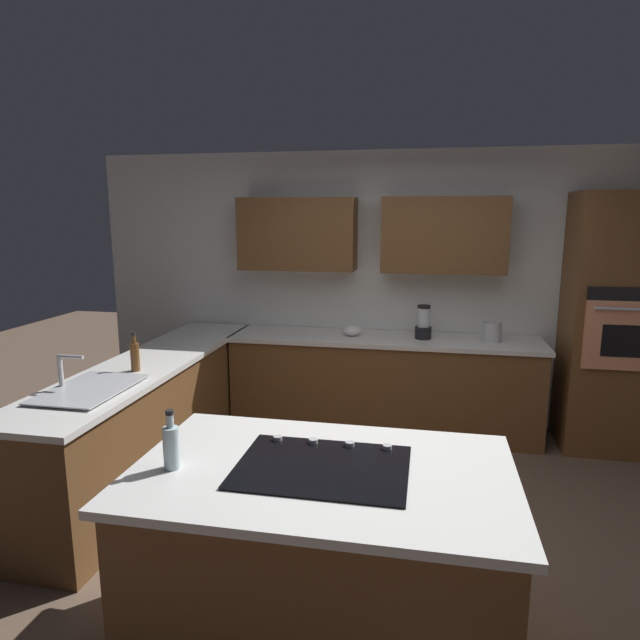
{
  "coord_description": "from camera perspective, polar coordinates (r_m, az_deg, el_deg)",
  "views": [
    {
      "loc": [
        -0.28,
        3.23,
        2.01
      ],
      "look_at": [
        0.6,
        -1.2,
        1.14
      ],
      "focal_mm": 30.84,
      "sensor_mm": 36.0,
      "label": 1
    }
  ],
  "objects": [
    {
      "name": "countertop_back",
      "position": [
        5.09,
        6.67,
        -2.0
      ],
      "size": [
        2.84,
        0.64,
        0.04
      ],
      "primitive_type": "cube",
      "color": "silver",
      "rests_on": "lower_cabinets_back"
    },
    {
      "name": "wall_back",
      "position": [
        5.32,
        7.44,
        4.54
      ],
      "size": [
        6.0,
        0.44,
        2.6
      ],
      "color": "silver",
      "rests_on": "ground"
    },
    {
      "name": "oil_bottle",
      "position": [
        2.57,
        -15.19,
        -12.46
      ],
      "size": [
        0.07,
        0.07,
        0.27
      ],
      "color": "silver",
      "rests_on": "island_top"
    },
    {
      "name": "wall_oven",
      "position": [
        5.27,
        28.38,
        -0.38
      ],
      "size": [
        0.8,
        0.66,
        2.2
      ],
      "color": "brown",
      "rests_on": "ground"
    },
    {
      "name": "sink_unit",
      "position": [
        3.83,
        -22.89,
        -6.53
      ],
      "size": [
        0.46,
        0.7,
        0.23
      ],
      "color": "#515456",
      "rests_on": "countertop_side"
    },
    {
      "name": "lower_cabinets_side",
      "position": [
        4.6,
        -16.97,
        -9.68
      ],
      "size": [
        0.6,
        2.9,
        0.86
      ],
      "primitive_type": "cube",
      "color": "brown",
      "rests_on": "ground"
    },
    {
      "name": "dish_soap_bottle",
      "position": [
        4.17,
        -18.65,
        -3.52
      ],
      "size": [
        0.06,
        0.06,
        0.28
      ],
      "color": "brown",
      "rests_on": "countertop_side"
    },
    {
      "name": "blender",
      "position": [
        5.06,
        10.68,
        -0.44
      ],
      "size": [
        0.15,
        0.15,
        0.31
      ],
      "color": "black",
      "rests_on": "countertop_back"
    },
    {
      "name": "island_top",
      "position": [
        2.54,
        0.26,
        -15.53
      ],
      "size": [
        1.69,
        1.07,
        0.04
      ],
      "primitive_type": "cube",
      "color": "silver",
      "rests_on": "island_base"
    },
    {
      "name": "mixing_bowl",
      "position": [
        5.12,
        3.35,
        -1.08
      ],
      "size": [
        0.18,
        0.18,
        0.1
      ],
      "primitive_type": "ellipsoid",
      "color": "white",
      "rests_on": "countertop_back"
    },
    {
      "name": "ground_plane",
      "position": [
        3.81,
        5.71,
        -20.98
      ],
      "size": [
        14.0,
        14.0,
        0.0
      ],
      "primitive_type": "plane",
      "color": "brown"
    },
    {
      "name": "cooktop",
      "position": [
        2.53,
        0.28,
        -14.92
      ],
      "size": [
        0.76,
        0.56,
        0.03
      ],
      "color": "black",
      "rests_on": "island_top"
    },
    {
      "name": "lower_cabinets_back",
      "position": [
        5.21,
        6.56,
        -6.83
      ],
      "size": [
        2.8,
        0.6,
        0.86
      ],
      "primitive_type": "cube",
      "color": "brown",
      "rests_on": "ground"
    },
    {
      "name": "kettle",
      "position": [
        5.1,
        17.42,
        -1.17
      ],
      "size": [
        0.16,
        0.16,
        0.18
      ],
      "primitive_type": "cylinder",
      "color": "#B7BABF",
      "rests_on": "countertop_back"
    },
    {
      "name": "countertop_side",
      "position": [
        4.47,
        -17.29,
        -4.26
      ],
      "size": [
        0.64,
        2.94,
        0.04
      ],
      "primitive_type": "cube",
      "color": "silver",
      "rests_on": "lower_cabinets_side"
    },
    {
      "name": "island_base",
      "position": [
        2.77,
        0.25,
        -23.9
      ],
      "size": [
        1.61,
        0.99,
        0.86
      ],
      "primitive_type": "cube",
      "color": "brown",
      "rests_on": "ground"
    }
  ]
}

